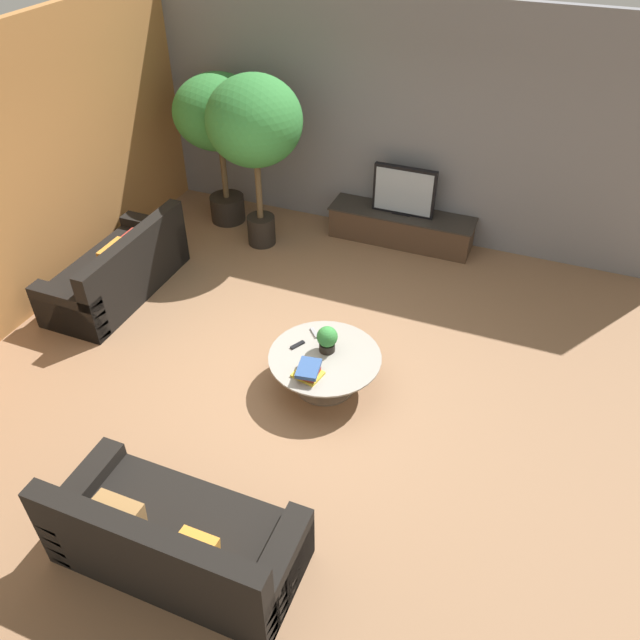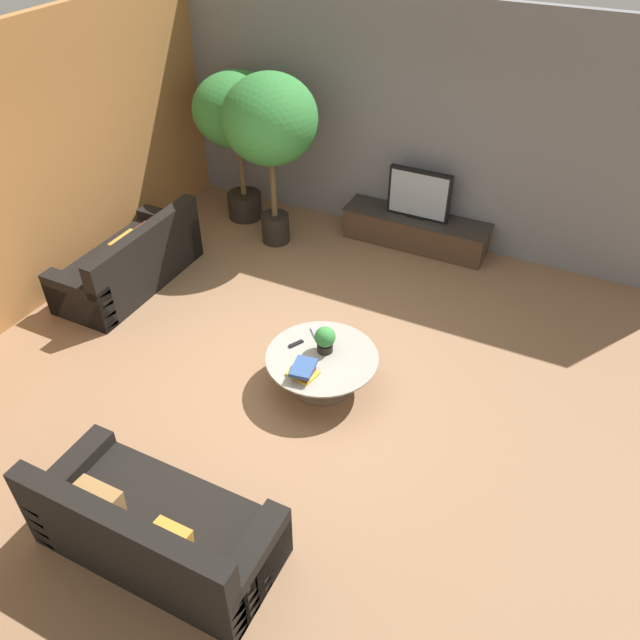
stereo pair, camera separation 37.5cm
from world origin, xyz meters
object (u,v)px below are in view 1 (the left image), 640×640
Objects in this scene: potted_palm_tall at (218,118)px; potted_plant_tabletop at (327,339)px; coffee_table at (325,365)px; potted_palm_corner at (254,125)px; media_console at (401,227)px; couch_by_wall at (119,272)px; television at (404,191)px; couch_near_entry at (175,540)px.

potted_palm_tall is 3.69m from potted_plant_tabletop.
potted_palm_tall is (-2.52, 2.63, 1.20)m from coffee_table.
potted_palm_corner is at bearing 128.67° from coffee_table.
couch_by_wall is at bearing -139.46° from media_console.
couch_by_wall is (-2.79, -2.38, 0.07)m from media_console.
television is 2.93× the size of potted_plant_tabletop.
potted_palm_tall reaches higher than couch_by_wall.
potted_palm_corner is at bearing 129.62° from potted_plant_tabletop.
couch_near_entry is 2.34m from potted_plant_tabletop.
television is at bearing 91.41° from coffee_table.
media_console is 0.87× the size of potted_palm_corner.
media_console reaches higher than coffee_table.
couch_by_wall is (-2.79, -2.38, -0.45)m from television.
couch_near_entry is at bearing 42.17° from couch_by_wall.
couch_by_wall is 2.38m from potted_palm_corner.
television is 2.07m from potted_palm_corner.
television is at bearing 130.52° from couch_by_wall.
coffee_table is at bearing 78.37° from couch_by_wall.
couch_near_entry is (2.54, -2.80, -0.01)m from couch_by_wall.
couch_by_wall is 2.90m from potted_plant_tabletop.
potted_plant_tabletop is at bearing -45.42° from potted_palm_tall.
coffee_table is 3.98× the size of potted_plant_tabletop.
media_console is 2.77m from potted_palm_tall.
potted_palm_tall reaches higher than media_console.
coffee_table is at bearing -88.59° from television.
couch_by_wall is at bearing -139.48° from television.
television is at bearing 7.87° from potted_palm_tall.
couch_by_wall is 2.39m from potted_palm_tall.
couch_by_wall is at bearing 168.37° from coffee_table.
media_console is 3.67m from couch_by_wall.
potted_plant_tabletop is at bearing -88.78° from television.
potted_palm_tall is at bearing 134.58° from potted_plant_tabletop.
television is (0.00, -0.00, 0.52)m from media_console.
media_console is at bearing -92.77° from couch_near_entry.
television reaches higher than potted_plant_tabletop.
potted_plant_tabletop is at bearing -97.73° from couch_near_entry.
coffee_table is 0.54× the size of potted_palm_tall.
television is 0.44× the size of couch_by_wall.
potted_plant_tabletop is (1.78, -2.15, -1.09)m from potted_palm_corner.
potted_palm_corner is (0.72, -0.39, 0.15)m from potted_palm_tall.
television is at bearing -90.00° from media_console.
couch_near_entry is 4.88m from potted_palm_corner.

